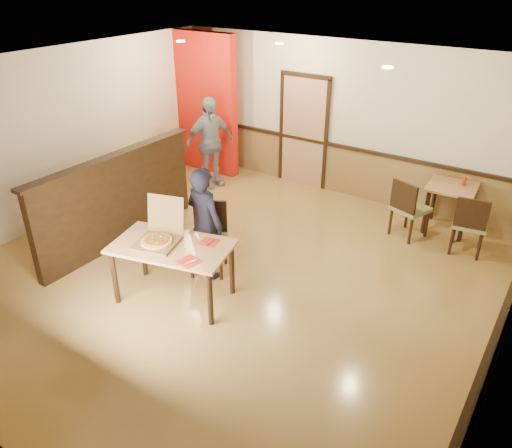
{
  "coord_description": "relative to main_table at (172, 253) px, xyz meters",
  "views": [
    {
      "loc": [
        3.61,
        -4.77,
        3.95
      ],
      "look_at": [
        0.42,
        0.0,
        0.92
      ],
      "focal_mm": 35.0,
      "sensor_mm": 36.0,
      "label": 1
    }
  ],
  "objects": [
    {
      "name": "side_chair_left",
      "position": [
        1.96,
        3.3,
        -0.15
      ],
      "size": [
        0.62,
        0.62,
        0.98
      ],
      "rotation": [
        0.0,
        0.0,
        2.78
      ],
      "color": "olive",
      "rests_on": "floor"
    },
    {
      "name": "napkin_far",
      "position": [
        0.35,
        0.32,
        0.11
      ],
      "size": [
        0.25,
        0.25,
        0.01
      ],
      "rotation": [
        0.0,
        0.0,
        0.2
      ],
      "color": "red",
      "rests_on": "main_table"
    },
    {
      "name": "back_door",
      "position": [
        -0.52,
        4.33,
        0.36
      ],
      "size": [
        0.9,
        0.06,
        2.1
      ],
      "primitive_type": "cube",
      "color": "tan",
      "rests_on": "wall_back"
    },
    {
      "name": "wainscot_right",
      "position": [
        3.75,
        0.87,
        -0.24
      ],
      "size": [
        0.04,
        7.0,
        0.9
      ],
      "primitive_type": "cube",
      "color": "olive",
      "rests_on": "floor"
    },
    {
      "name": "diner",
      "position": [
        -0.02,
        0.68,
        0.12
      ],
      "size": [
        0.62,
        0.44,
        1.61
      ],
      "primitive_type": "imported",
      "rotation": [
        0.0,
        0.0,
        3.05
      ],
      "color": "black",
      "rests_on": "floor"
    },
    {
      "name": "booth_partition",
      "position": [
        -1.72,
        0.67,
        0.05
      ],
      "size": [
        0.2,
        3.1,
        1.44
      ],
      "color": "black",
      "rests_on": "floor"
    },
    {
      "name": "spot_a",
      "position": [
        -2.02,
        2.67,
        2.09
      ],
      "size": [
        0.14,
        0.14,
        0.02
      ],
      "primitive_type": "cylinder",
      "color": "#FBEAAF",
      "rests_on": "ceiling"
    },
    {
      "name": "pizza_box",
      "position": [
        -0.18,
        -0.04,
        0.18
      ],
      "size": [
        0.65,
        0.71,
        0.53
      ],
      "rotation": [
        0.0,
        0.0,
        0.29
      ],
      "color": "brown",
      "rests_on": "main_table"
    },
    {
      "name": "chair_rail_right",
      "position": [
        3.73,
        0.87,
        0.23
      ],
      "size": [
        0.06,
        7.0,
        0.06
      ],
      "primitive_type": "cube",
      "color": "black",
      "rests_on": "wall_right"
    },
    {
      "name": "napkin_near",
      "position": [
        0.44,
        -0.18,
        0.11
      ],
      "size": [
        0.28,
        0.28,
        0.01
      ],
      "rotation": [
        0.0,
        0.0,
        -0.18
      ],
      "color": "red",
      "rests_on": "main_table"
    },
    {
      "name": "condiment",
      "position": [
        2.57,
        4.02,
        0.18
      ],
      "size": [
        0.06,
        0.06,
        0.16
      ],
      "primitive_type": "cylinder",
      "color": "maroon",
      "rests_on": "side_table"
    },
    {
      "name": "chair_rail_back",
      "position": [
        0.28,
        4.32,
        0.23
      ],
      "size": [
        7.0,
        0.06,
        0.06
      ],
      "primitive_type": "cube",
      "color": "black",
      "rests_on": "wall_back"
    },
    {
      "name": "spot_b",
      "position": [
        -0.52,
        3.37,
        2.09
      ],
      "size": [
        0.14,
        0.14,
        0.02
      ],
      "primitive_type": "cylinder",
      "color": "#FBEAAF",
      "rests_on": "ceiling"
    },
    {
      "name": "passerby",
      "position": [
        -1.95,
        3.22,
        0.19
      ],
      "size": [
        0.77,
        1.11,
        1.76
      ],
      "primitive_type": "imported",
      "rotation": [
        0.0,
        0.0,
        1.21
      ],
      "color": "gray",
      "rests_on": "floor"
    },
    {
      "name": "spot_c",
      "position": [
        1.68,
        2.37,
        2.09
      ],
      "size": [
        0.14,
        0.14,
        0.02
      ],
      "primitive_type": "cylinder",
      "color": "#FBEAAF",
      "rests_on": "ceiling"
    },
    {
      "name": "side_table",
      "position": [
        2.43,
        3.92,
        -0.08
      ],
      "size": [
        0.78,
        0.78,
        0.79
      ],
      "rotation": [
        0.0,
        0.0,
        0.07
      ],
      "color": "tan",
      "rests_on": "floor"
    },
    {
      "name": "floor",
      "position": [
        0.28,
        0.87,
        -0.69
      ],
      "size": [
        7.0,
        7.0,
        0.0
      ],
      "primitive_type": "plane",
      "color": "#AB8542",
      "rests_on": "ground"
    },
    {
      "name": "wainscot_back",
      "position": [
        0.28,
        4.34,
        -0.24
      ],
      "size": [
        7.0,
        0.04,
        0.9
      ],
      "primitive_type": "cube",
      "color": "olive",
      "rests_on": "floor"
    },
    {
      "name": "side_chair_right",
      "position": [
        2.89,
        3.29,
        -0.16
      ],
      "size": [
        0.54,
        0.54,
        0.96
      ],
      "rotation": [
        0.0,
        0.0,
        3.28
      ],
      "color": "olive",
      "rests_on": "floor"
    },
    {
      "name": "wall_left",
      "position": [
        -3.22,
        0.87,
        0.71
      ],
      "size": [
        0.0,
        7.0,
        7.0
      ],
      "primitive_type": "plane",
      "rotation": [
        1.57,
        0.0,
        1.57
      ],
      "color": "#F2E4BD",
      "rests_on": "floor"
    },
    {
      "name": "red_accent_panel",
      "position": [
        -2.62,
        3.87,
        0.71
      ],
      "size": [
        1.6,
        0.2,
        2.78
      ],
      "primitive_type": "cube",
      "color": "red",
      "rests_on": "floor"
    },
    {
      "name": "pizza",
      "position": [
        -0.16,
        -0.09,
        0.16
      ],
      "size": [
        0.41,
        0.41,
        0.03
      ],
      "primitive_type": "cylinder",
      "rotation": [
        0.0,
        0.0,
        -0.04
      ],
      "color": "#FAC15B",
      "rests_on": "pizza_box"
    },
    {
      "name": "ceiling",
      "position": [
        0.28,
        0.87,
        2.11
      ],
      "size": [
        7.0,
        7.0,
        0.0
      ],
      "primitive_type": "plane",
      "rotation": [
        3.14,
        0.0,
        0.0
      ],
      "color": "black",
      "rests_on": "wall_back"
    },
    {
      "name": "wall_back",
      "position": [
        0.28,
        4.37,
        0.71
      ],
      "size": [
        7.0,
        0.0,
        7.0
      ],
      "primitive_type": "plane",
      "rotation": [
        1.57,
        0.0,
        0.0
      ],
      "color": "#F2E4BD",
      "rests_on": "floor"
    },
    {
      "name": "main_table",
      "position": [
        0.0,
        0.0,
        0.0
      ],
      "size": [
        1.66,
        1.19,
        0.8
      ],
      "rotation": [
        0.0,
        0.0,
        0.25
      ],
      "color": "tan",
      "rests_on": "floor"
    },
    {
      "name": "diner_chair",
      "position": [
        -0.07,
        0.82,
        -0.14
      ],
      "size": [
        0.67,
        0.67,
        1.01
      ],
      "rotation": [
        0.0,
        0.0,
        0.49
      ],
      "color": "olive",
      "rests_on": "floor"
    }
  ]
}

